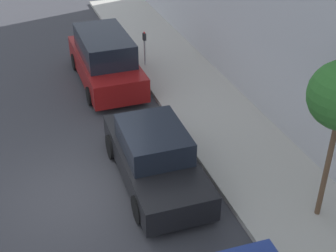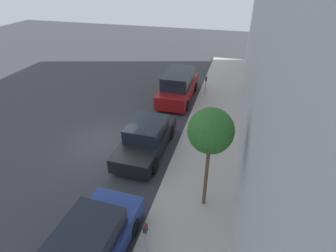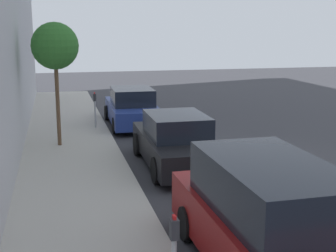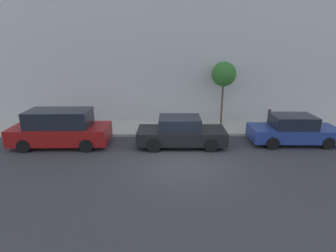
# 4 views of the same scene
# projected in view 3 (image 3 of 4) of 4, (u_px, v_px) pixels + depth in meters

# --- Properties ---
(ground_plane) EXTENTS (60.00, 60.00, 0.00)m
(ground_plane) POSITION_uv_depth(u_px,v_px,m) (245.00, 162.00, 13.95)
(ground_plane) COLOR #38383D
(sidewalk) EXTENTS (2.97, 32.00, 0.15)m
(sidewalk) POSITION_uv_depth(u_px,v_px,m) (75.00, 171.00, 12.78)
(sidewalk) COLOR #B2ADA3
(sidewalk) RESTS_ON ground_plane
(parked_sedan_nearest) EXTENTS (1.93, 4.55, 1.54)m
(parked_sedan_nearest) POSITION_uv_depth(u_px,v_px,m) (132.00, 108.00, 18.92)
(parked_sedan_nearest) COLOR navy
(parked_sedan_nearest) RESTS_ON ground_plane
(parked_sedan_second) EXTENTS (1.92, 4.53, 1.54)m
(parked_sedan_second) POSITION_uv_depth(u_px,v_px,m) (176.00, 142.00, 13.33)
(parked_sedan_second) COLOR black
(parked_sedan_second) RESTS_ON ground_plane
(parked_minivan_third) EXTENTS (2.02, 4.91, 1.90)m
(parked_minivan_third) POSITION_uv_depth(u_px,v_px,m) (269.00, 221.00, 7.39)
(parked_minivan_third) COLOR maroon
(parked_minivan_third) RESTS_ON ground_plane
(parking_meter_near) EXTENTS (0.11, 0.15, 1.36)m
(parking_meter_near) POSITION_uv_depth(u_px,v_px,m) (95.00, 106.00, 17.82)
(parking_meter_near) COLOR #ADADB2
(parking_meter_near) RESTS_ON sidewalk
(parking_meter_far) EXTENTS (0.11, 0.15, 1.35)m
(parking_meter_far) POSITION_uv_depth(u_px,v_px,m) (174.00, 252.00, 6.25)
(parking_meter_far) COLOR #ADADB2
(parking_meter_far) RESTS_ON sidewalk
(street_tree) EXTENTS (1.48, 1.48, 3.95)m
(street_tree) POSITION_uv_depth(u_px,v_px,m) (55.00, 47.00, 14.66)
(street_tree) COLOR brown
(street_tree) RESTS_ON sidewalk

